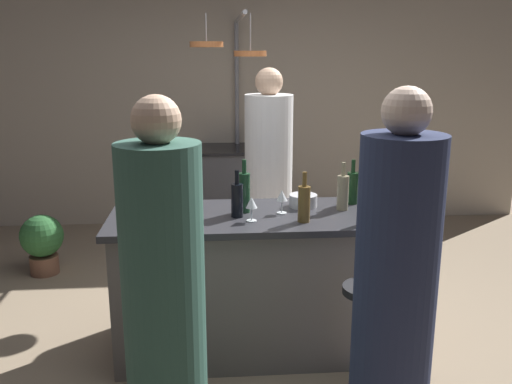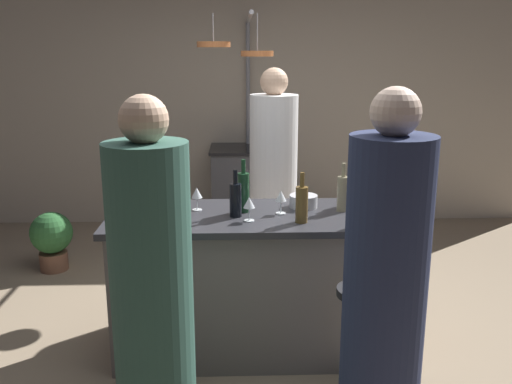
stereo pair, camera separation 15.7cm
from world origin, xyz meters
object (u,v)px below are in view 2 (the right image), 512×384
Objects in this scene: wine_bottle_white at (343,193)px; wine_glass_by_chef at (197,194)px; mixing_bowl_wooden at (155,214)px; chef at (273,190)px; bar_stool_left at (164,345)px; bar_stool_right at (359,342)px; stove_range at (249,189)px; potted_plant at (52,237)px; guest_left at (153,304)px; wine_bottle_red at (354,188)px; wine_bottle_dark at (236,199)px; guest_right at (384,299)px; wine_bottle_amber at (302,204)px; wine_glass_near_left_guest at (249,204)px; wine_glass_near_right_guest at (281,197)px; wine_bottle_green at (244,192)px; mixing_bowl_steel at (303,201)px; pepper_mill at (370,206)px.

wine_glass_by_chef is at bearing 177.45° from wine_bottle_white.
mixing_bowl_wooden is (-0.23, -0.19, -0.07)m from wine_glass_by_chef.
bar_stool_left is at bearing -112.86° from chef.
mixing_bowl_wooden reaches higher than bar_stool_right.
wine_glass_by_chef reaches higher than bar_stool_left.
stove_range is 1.71× the size of potted_plant.
guest_left is 11.64× the size of wine_glass_by_chef.
mixing_bowl_wooden is at bearing -103.30° from stove_range.
wine_bottle_dark is at bearing -162.60° from wine_bottle_red.
guest_right is 6.05× the size of wine_bottle_dark.
wine_glass_near_left_guest is at bearing 173.99° from wine_bottle_amber.
guest_left reaches higher than wine_glass_near_right_guest.
bar_stool_right is at bearing -91.11° from wine_bottle_white.
wine_glass_near_left_guest is at bearing 140.08° from bar_stool_right.
wine_glass_near_left_guest is at bearing -36.58° from wine_glass_by_chef.
guest_right reaches higher than wine_bottle_white.
bar_stool_right is at bearing -58.97° from wine_bottle_amber.
wine_bottle_green reaches higher than mixing_bowl_steel.
guest_right is at bearing -56.28° from wine_glass_near_left_guest.
guest_left is 1.02m from guest_right.
wine_bottle_green reaches higher than wine_glass_near_left_guest.
bar_stool_right is 0.97m from mixing_bowl_steel.
pepper_mill is at bearing 81.90° from guest_right.
wine_bottle_green is 1.13× the size of wine_bottle_red.
stove_range is at bearing 87.06° from wine_bottle_dark.
guest_left is at bearing 178.92° from guest_right.
mixing_bowl_wooden is (-0.55, 0.05, -0.07)m from wine_glass_near_left_guest.
bar_stool_left is at bearing -133.90° from wine_glass_near_left_guest.
wine_glass_near_right_guest is (-0.37, 0.62, 0.63)m from bar_stool_right.
guest_right reaches higher than mixing_bowl_steel.
wine_glass_by_chef is at bearing -121.23° from chef.
pepper_mill is 0.79m from wine_bottle_dark.
mixing_bowl_wooden is at bearing -172.60° from wine_bottle_white.
guest_left is 2.71m from potted_plant.
guest_right is 0.82m from pepper_mill.
wine_glass_by_chef is (0.12, 1.08, 0.22)m from guest_left.
mixing_bowl_steel reaches higher than potted_plant.
wine_bottle_amber is at bearing -23.40° from wine_glass_by_chef.
guest_left is at bearing -133.55° from wine_bottle_red.
guest_left is (-0.49, -3.44, 0.34)m from stove_range.
wine_bottle_dark is (-0.65, 0.57, 0.63)m from bar_stool_right.
wine_bottle_green is at bearing 68.41° from guest_left.
mixing_bowl_steel is (0.30, -2.31, 0.49)m from stove_range.
bar_stool_right is at bearing -80.39° from stove_range.
wine_glass_by_chef is (-0.53, -0.88, 0.20)m from chef.
bar_stool_left is at bearing -160.60° from pepper_mill.
mixing_bowl_wooden is at bearing -167.04° from wine_bottle_red.
wine_bottle_dark is at bearing 161.55° from wine_bottle_amber.
wine_bottle_green is at bearing 119.83° from guest_right.
chef reaches higher than wine_glass_near_right_guest.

